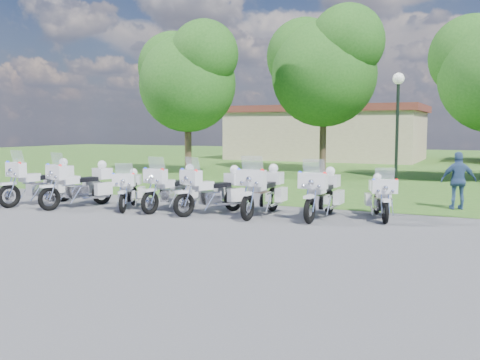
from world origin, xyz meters
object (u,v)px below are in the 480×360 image
at_px(motorcycle_0, 41,181).
at_px(motorcycle_6, 322,193).
at_px(lamp_post, 398,103).
at_px(bystander_c, 459,181).
at_px(motorcycle_1, 81,184).
at_px(motorcycle_3, 174,187).
at_px(motorcycle_7, 380,196).
at_px(motorcycle_5, 263,190).
at_px(motorcycle_2, 129,189).
at_px(motorcycle_4, 214,190).

distance_m(motorcycle_0, motorcycle_6, 8.94).
xyz_separation_m(lamp_post, bystander_c, (2.46, -4.05, -2.52)).
relative_size(motorcycle_1, bystander_c, 1.44).
relative_size(motorcycle_3, motorcycle_7, 1.18).
distance_m(motorcycle_3, lamp_post, 9.70).
bearing_deg(motorcycle_0, motorcycle_3, -157.18).
bearing_deg(motorcycle_5, motorcycle_2, 8.01).
bearing_deg(motorcycle_1, motorcycle_4, -156.57).
height_order(motorcycle_3, lamp_post, lamp_post).
xyz_separation_m(motorcycle_1, lamp_post, (8.09, 8.44, 2.66)).
height_order(motorcycle_1, motorcycle_4, motorcycle_1).
height_order(lamp_post, bystander_c, lamp_post).
xyz_separation_m(motorcycle_0, motorcycle_1, (1.54, 0.09, -0.02)).
relative_size(motorcycle_7, bystander_c, 1.18).
distance_m(motorcycle_1, motorcycle_3, 3.01).
relative_size(motorcycle_4, motorcycle_6, 0.93).
bearing_deg(motorcycle_3, motorcycle_0, 18.42).
distance_m(lamp_post, bystander_c, 5.37).
distance_m(motorcycle_6, lamp_post, 7.76).
xyz_separation_m(motorcycle_0, bystander_c, (12.09, 4.48, 0.13)).
distance_m(motorcycle_4, bystander_c, 7.29).
bearing_deg(motorcycle_3, motorcycle_2, 23.36).
xyz_separation_m(motorcycle_4, motorcycle_5, (1.38, 0.32, 0.02)).
xyz_separation_m(motorcycle_0, lamp_post, (9.63, 8.53, 2.64)).
relative_size(motorcycle_3, lamp_post, 0.53).
distance_m(motorcycle_2, bystander_c, 9.85).
bearing_deg(motorcycle_5, motorcycle_7, -163.85).
xyz_separation_m(motorcycle_3, motorcycle_7, (5.82, 1.16, -0.09)).
relative_size(motorcycle_6, motorcycle_7, 1.20).
distance_m(motorcycle_4, lamp_post, 9.10).
distance_m(motorcycle_1, bystander_c, 11.43).
bearing_deg(motorcycle_0, motorcycle_2, -159.36).
bearing_deg(motorcycle_4, motorcycle_0, 31.31).
distance_m(motorcycle_2, motorcycle_4, 2.75).
bearing_deg(bystander_c, lamp_post, -76.36).
bearing_deg(motorcycle_7, motorcycle_6, 4.74).
xyz_separation_m(motorcycle_3, bystander_c, (7.62, 3.71, 0.18)).
xyz_separation_m(motorcycle_0, motorcycle_5, (7.24, 1.02, -0.02)).
height_order(motorcycle_6, bystander_c, bystander_c).
bearing_deg(motorcycle_5, motorcycle_1, 8.88).
bearing_deg(motorcycle_7, lamp_post, -103.27).
distance_m(motorcycle_7, lamp_post, 7.19).
bearing_deg(motorcycle_2, motorcycle_4, 161.28).
xyz_separation_m(motorcycle_0, motorcycle_3, (4.47, 0.76, -0.06)).
height_order(motorcycle_1, motorcycle_3, motorcycle_1).
distance_m(motorcycle_1, motorcycle_5, 5.78).
relative_size(motorcycle_5, motorcycle_7, 1.24).
bearing_deg(motorcycle_2, bystander_c, 179.71).
relative_size(motorcycle_0, bystander_c, 1.49).
relative_size(motorcycle_1, motorcycle_5, 0.98).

